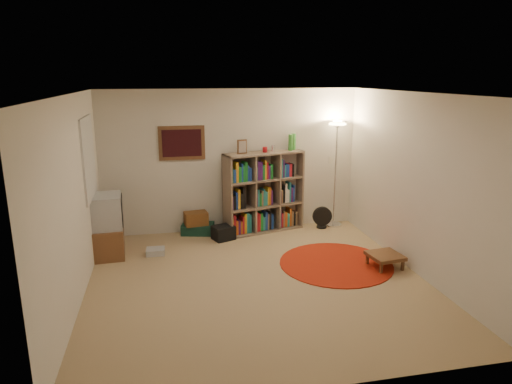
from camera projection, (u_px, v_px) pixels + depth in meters
room at (253, 191)px, 5.92m from camera, size 4.54×4.54×2.54m
bookshelf at (262, 193)px, 8.06m from camera, size 1.48×0.75×1.71m
floor_lamp at (337, 139)px, 8.11m from camera, size 0.43×0.43×1.95m
floor_fan at (322, 217)px, 8.31m from camera, size 0.35×0.20×0.40m
tv_stand at (108, 227)px, 6.98m from camera, size 0.51×0.69×0.97m
dvd_box at (156, 251)px, 7.12m from camera, size 0.29×0.24×0.09m
suitcase at (198, 229)px, 8.05m from camera, size 0.62×0.47×0.18m
wicker_basket at (196, 218)px, 7.97m from camera, size 0.42×0.33×0.22m
duffel_bag at (223, 233)px, 7.75m from camera, size 0.42×0.39×0.24m
paper_towel at (245, 221)px, 8.33m from camera, size 0.13×0.13×0.25m
red_rug at (336, 263)px, 6.76m from camera, size 1.67×1.67×0.01m
side_table at (385, 256)px, 6.61m from camera, size 0.50×0.50×0.21m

